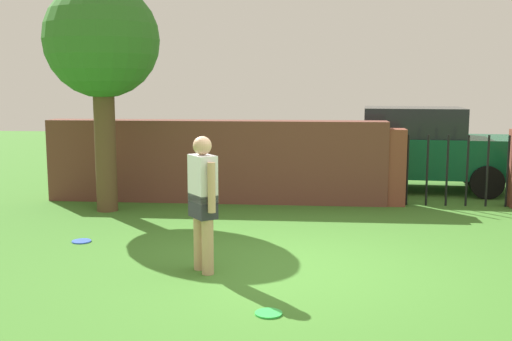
{
  "coord_description": "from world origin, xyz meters",
  "views": [
    {
      "loc": [
        0.31,
        -7.15,
        2.24
      ],
      "look_at": [
        -0.48,
        1.37,
        1.0
      ],
      "focal_mm": 42.91,
      "sensor_mm": 36.0,
      "label": 1
    }
  ],
  "objects_px": {
    "person": "(203,198)",
    "car": "(412,149)",
    "tree": "(102,44)",
    "frisbee_blue": "(82,241)",
    "frisbee_green": "(269,313)"
  },
  "relations": [
    {
      "from": "tree",
      "to": "car",
      "type": "distance_m",
      "value": 6.6
    },
    {
      "from": "tree",
      "to": "frisbee_green",
      "type": "distance_m",
      "value": 6.27
    },
    {
      "from": "person",
      "to": "frisbee_blue",
      "type": "bearing_deg",
      "value": 22.31
    },
    {
      "from": "car",
      "to": "tree",
      "type": "bearing_deg",
      "value": 30.58
    },
    {
      "from": "person",
      "to": "car",
      "type": "relative_size",
      "value": 0.37
    },
    {
      "from": "tree",
      "to": "frisbee_blue",
      "type": "relative_size",
      "value": 14.53
    },
    {
      "from": "car",
      "to": "frisbee_blue",
      "type": "relative_size",
      "value": 16.03
    },
    {
      "from": "tree",
      "to": "frisbee_blue",
      "type": "height_order",
      "value": "tree"
    },
    {
      "from": "frisbee_blue",
      "to": "frisbee_green",
      "type": "bearing_deg",
      "value": -41.1
    },
    {
      "from": "tree",
      "to": "person",
      "type": "xyz_separation_m",
      "value": [
        2.31,
        -3.3,
        -1.98
      ]
    },
    {
      "from": "tree",
      "to": "car",
      "type": "xyz_separation_m",
      "value": [
        5.66,
        2.74,
        -2.01
      ]
    },
    {
      "from": "car",
      "to": "frisbee_blue",
      "type": "height_order",
      "value": "car"
    },
    {
      "from": "tree",
      "to": "car",
      "type": "relative_size",
      "value": 0.91
    },
    {
      "from": "person",
      "to": "car",
      "type": "bearing_deg",
      "value": -65.51
    },
    {
      "from": "tree",
      "to": "car",
      "type": "height_order",
      "value": "tree"
    }
  ]
}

